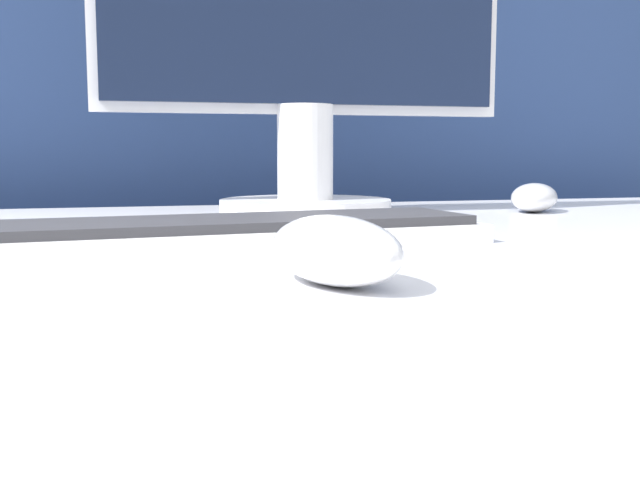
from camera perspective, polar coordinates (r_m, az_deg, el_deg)
The scene contains 4 objects.
partition_panel at distance 1.28m, azimuth -11.29°, elevation -4.39°, with size 5.00×0.03×1.21m.
computer_mouse_near at distance 0.45m, azimuth 1.12°, elevation -0.76°, with size 0.09×0.13×0.04m.
keyboard at distance 0.64m, azimuth -6.66°, elevation 0.58°, with size 0.45×0.17×0.02m.
computer_mouse_far at distance 1.03m, azimuth 16.01°, elevation 3.13°, with size 0.11×0.12×0.04m.
Camera 1 is at (-0.07, -0.61, 0.85)m, focal length 42.00 mm.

